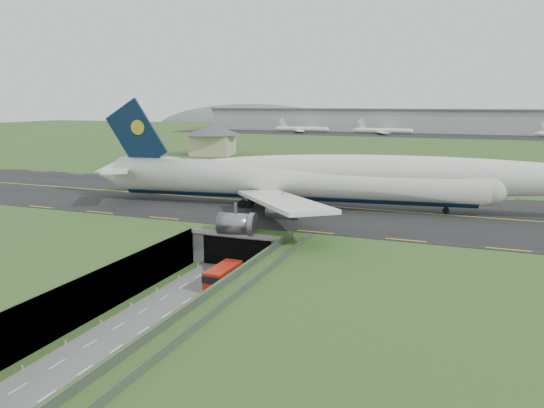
% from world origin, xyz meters
% --- Properties ---
extents(ground, '(900.00, 900.00, 0.00)m').
position_xyz_m(ground, '(0.00, 0.00, 0.00)').
color(ground, '#345421').
rests_on(ground, ground).
extents(airfield_deck, '(800.00, 800.00, 6.00)m').
position_xyz_m(airfield_deck, '(0.00, 0.00, 3.00)').
color(airfield_deck, gray).
rests_on(airfield_deck, ground).
extents(trench_road, '(12.00, 75.00, 0.20)m').
position_xyz_m(trench_road, '(0.00, -7.50, 0.10)').
color(trench_road, slate).
rests_on(trench_road, ground).
extents(taxiway, '(800.00, 44.00, 0.18)m').
position_xyz_m(taxiway, '(0.00, 33.00, 6.09)').
color(taxiway, black).
rests_on(taxiway, airfield_deck).
extents(tunnel_portal, '(17.00, 22.30, 6.00)m').
position_xyz_m(tunnel_portal, '(0.00, 16.71, 3.33)').
color(tunnel_portal, gray).
rests_on(tunnel_portal, ground).
extents(guideway, '(3.00, 53.00, 7.05)m').
position_xyz_m(guideway, '(11.00, -19.11, 5.32)').
color(guideway, '#A8A8A3').
rests_on(guideway, ground).
extents(jumbo_jet, '(105.98, 65.66, 21.88)m').
position_xyz_m(jumbo_jet, '(8.95, 31.39, 11.91)').
color(jumbo_jet, white).
rests_on(jumbo_jet, ground).
extents(shuttle_tram, '(3.02, 7.67, 3.12)m').
position_xyz_m(shuttle_tram, '(2.11, -1.11, 1.71)').
color(shuttle_tram, red).
rests_on(shuttle_tram, ground).
extents(service_building, '(25.59, 25.59, 11.86)m').
position_xyz_m(service_building, '(-60.29, 116.34, 13.02)').
color(service_building, '#C1B18C').
rests_on(service_building, ground).
extents(cargo_terminal, '(320.00, 67.00, 15.60)m').
position_xyz_m(cargo_terminal, '(-0.04, 299.41, 13.96)').
color(cargo_terminal, '#B2B2B2').
rests_on(cargo_terminal, ground).
extents(distant_hills, '(700.00, 91.00, 60.00)m').
position_xyz_m(distant_hills, '(64.38, 430.00, -4.00)').
color(distant_hills, '#576961').
rests_on(distant_hills, ground).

